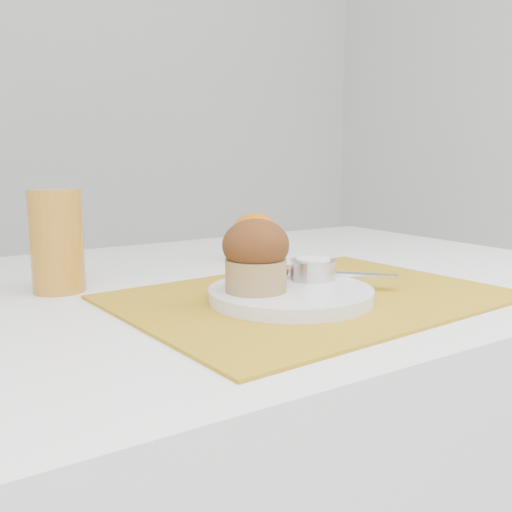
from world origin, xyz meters
TOP-DOWN VIEW (x-y plane):
  - table at (0.00, 0.05)m, footprint 1.20×0.80m
  - placemat at (0.02, -0.11)m, footprint 0.51×0.39m
  - plate at (-0.02, -0.12)m, footprint 0.25×0.25m
  - ramekin at (0.04, -0.09)m, footprint 0.07×0.07m
  - cream at (0.04, -0.09)m, footprint 0.06×0.06m
  - raspberry_near at (0.01, -0.06)m, footprint 0.02×0.02m
  - raspberry_far at (0.03, -0.08)m, footprint 0.02×0.02m
  - butter_knife at (0.07, -0.08)m, footprint 0.14×0.15m
  - orange at (0.11, 0.17)m, footprint 0.09×0.09m
  - juice_glass at (-0.24, 0.11)m, footprint 0.09×0.09m
  - muffin at (-0.06, -0.11)m, footprint 0.08×0.08m

SIDE VIEW (x-z plane):
  - table at x=0.00m, z-range 0.00..0.75m
  - placemat at x=0.02m, z-range 0.75..0.75m
  - plate at x=-0.02m, z-range 0.75..0.77m
  - butter_knife at x=0.07m, z-range 0.77..0.78m
  - raspberry_far at x=0.03m, z-range 0.77..0.79m
  - raspberry_near at x=0.01m, z-range 0.77..0.79m
  - ramekin at x=0.04m, z-range 0.77..0.80m
  - orange at x=0.11m, z-range 0.75..0.84m
  - cream at x=0.04m, z-range 0.79..0.80m
  - muffin at x=-0.06m, z-range 0.77..0.86m
  - juice_glass at x=-0.24m, z-range 0.75..0.89m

